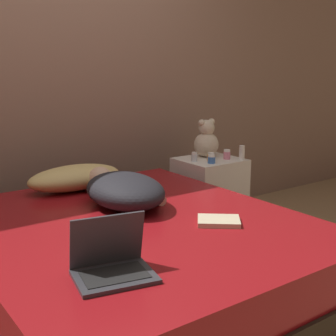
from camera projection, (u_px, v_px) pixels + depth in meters
ground_plane at (135, 312)px, 2.47m from camera, size 12.00×12.00×0.00m
wall_back at (37, 61)px, 3.14m from camera, size 8.00×0.06×2.60m
bed at (134, 268)px, 2.42m from camera, size 1.62×1.86×0.51m
nightstand at (209, 196)px, 3.57m from camera, size 0.45×0.42×0.58m
pillow at (75, 178)px, 2.92m from camera, size 0.61×0.30×0.15m
person_lying at (123, 189)px, 2.60m from camera, size 0.44×0.73×0.18m
laptop at (112, 262)px, 1.74m from camera, size 0.33×0.28×0.23m
teddy_bear at (206, 140)px, 3.56m from camera, size 0.19×0.19×0.29m
bottle_orange at (211, 157)px, 3.45m from camera, size 0.05×0.05×0.06m
bottle_pink at (227, 154)px, 3.49m from camera, size 0.05×0.05×0.07m
bottle_clear at (194, 157)px, 3.41m from camera, size 0.04×0.04×0.07m
bottle_blue at (212, 159)px, 3.35m from camera, size 0.06×0.06×0.06m
bottle_white at (242, 153)px, 3.46m from camera, size 0.04×0.04×0.11m
book at (219, 221)px, 2.32m from camera, size 0.26×0.25×0.02m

